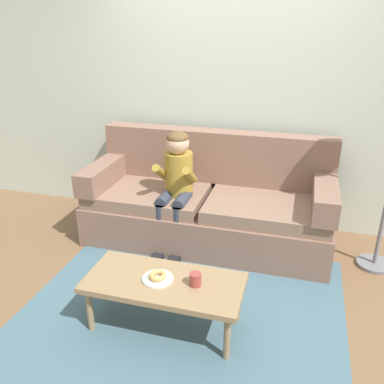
{
  "coord_description": "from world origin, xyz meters",
  "views": [
    {
      "loc": [
        0.73,
        -2.58,
        1.99
      ],
      "look_at": [
        -0.13,
        0.45,
        0.65
      ],
      "focal_mm": 37.75,
      "sensor_mm": 36.0,
      "label": 1
    }
  ],
  "objects": [
    {
      "name": "wall_back",
      "position": [
        0.0,
        1.4,
        1.4
      ],
      "size": [
        8.0,
        0.1,
        2.8
      ],
      "primitive_type": "cube",
      "color": "beige",
      "rests_on": "ground"
    },
    {
      "name": "plate",
      "position": [
        -0.12,
        -0.46,
        0.39
      ],
      "size": [
        0.21,
        0.21,
        0.01
      ],
      "primitive_type": "cylinder",
      "color": "white",
      "rests_on": "coffee_table"
    },
    {
      "name": "couch",
      "position": [
        -0.08,
        0.86,
        0.36
      ],
      "size": [
        2.28,
        0.9,
        1.01
      ],
      "color": "#846051",
      "rests_on": "ground"
    },
    {
      "name": "mug",
      "position": [
        0.14,
        -0.45,
        0.43
      ],
      "size": [
        0.08,
        0.08,
        0.09
      ],
      "primitive_type": "cylinder",
      "color": "#993D38",
      "rests_on": "coffee_table"
    },
    {
      "name": "coffee_table",
      "position": [
        -0.07,
        -0.46,
        0.34
      ],
      "size": [
        1.07,
        0.49,
        0.38
      ],
      "color": "#937551",
      "rests_on": "ground"
    },
    {
      "name": "area_rug",
      "position": [
        0.0,
        -0.25,
        0.01
      ],
      "size": [
        2.32,
        1.93,
        0.01
      ],
      "primitive_type": "cube",
      "color": "#476675",
      "rests_on": "ground"
    },
    {
      "name": "person_child",
      "position": [
        -0.34,
        0.64,
        0.67
      ],
      "size": [
        0.34,
        0.58,
        1.1
      ],
      "color": "olive",
      "rests_on": "ground"
    },
    {
      "name": "donut",
      "position": [
        -0.12,
        -0.46,
        0.41
      ],
      "size": [
        0.15,
        0.15,
        0.04
      ],
      "primitive_type": "torus",
      "rotation": [
        0.0,
        0.0,
        2.83
      ],
      "color": "tan",
      "rests_on": "plate"
    },
    {
      "name": "ground",
      "position": [
        0.0,
        0.0,
        0.0
      ],
      "size": [
        10.0,
        10.0,
        0.0
      ],
      "primitive_type": "plane",
      "color": "brown"
    }
  ]
}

